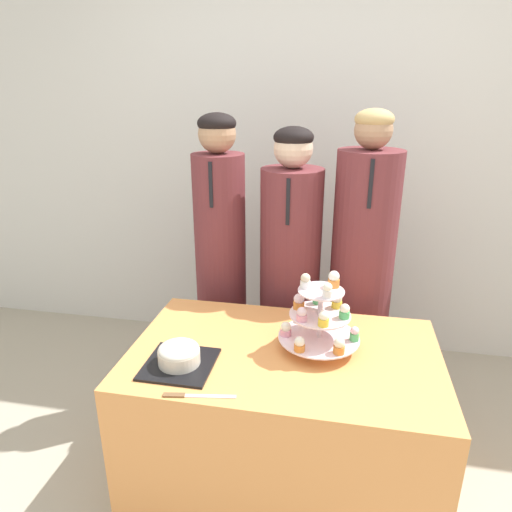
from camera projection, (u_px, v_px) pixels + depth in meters
The scene contains 8 objects.
wall_back at pixel (316, 147), 2.87m from camera, with size 9.00×0.06×2.70m.
table at pixel (282, 424), 1.94m from camera, with size 1.23×0.76×0.71m.
round_cake at pixel (179, 355), 1.71m from camera, with size 0.26×0.26×0.09m.
cake_knife at pixel (187, 396), 1.55m from camera, with size 0.25×0.06×0.01m.
cupcake_stand at pixel (320, 317), 1.79m from camera, with size 0.32×0.32×0.32m.
student_0 at pixel (221, 270), 2.47m from camera, with size 0.27×0.27×1.59m.
student_1 at pixel (290, 283), 2.42m from camera, with size 0.31×0.32×1.53m.
student_2 at pixel (360, 282), 2.34m from camera, with size 0.32×0.32×1.61m.
Camera 1 is at (0.19, -1.19, 1.70)m, focal length 32.00 mm.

